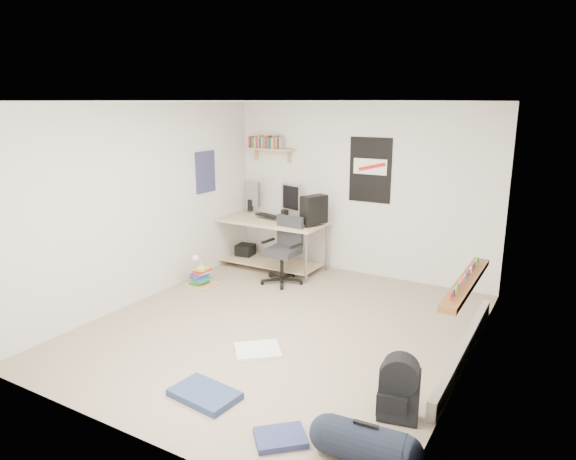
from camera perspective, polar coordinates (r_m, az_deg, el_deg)
The scene contains 26 objects.
floor at distance 5.94m, azimuth -0.80°, elevation -10.77°, with size 4.00×4.50×0.01m, color gray.
ceiling at distance 5.39m, azimuth -0.90°, elevation 14.20°, with size 4.00×4.50×0.01m, color white.
back_wall at distance 7.52m, azimuth 8.02°, elevation 4.44°, with size 4.00×0.01×2.50m, color silver.
left_wall at distance 6.76m, azimuth -15.61°, elevation 2.97°, with size 0.01×4.50×2.50m, color silver.
right_wall at distance 4.85m, azimuth 19.94°, elevation -1.64°, with size 0.01×4.50×2.50m, color silver.
desk at distance 7.85m, azimuth -2.17°, elevation -1.66°, with size 1.77×0.77×0.81m, color tan.
monitor_left at distance 8.13m, azimuth -3.93°, elevation 3.49°, with size 0.36×0.09×0.39m, color #A5A4A9.
monitor_right at distance 7.76m, azimuth 0.34°, elevation 3.06°, with size 0.37×0.09×0.41m, color #9B9BA0.
pc_tower at distance 7.29m, azimuth 2.89°, elevation 2.30°, with size 0.18×0.38×0.40m, color black.
keyboard at distance 7.78m, azimuth -2.27°, elevation 1.62°, with size 0.42×0.15×0.02m, color black.
speaker_left at distance 8.18m, azimuth -4.16°, elevation 2.77°, with size 0.09×0.09×0.18m, color black.
speaker_right at distance 7.46m, azimuth -0.37°, elevation 1.65°, with size 0.08×0.08×0.16m, color black.
office_chair at distance 7.16m, azimuth -0.70°, elevation -2.15°, with size 0.61×0.61×0.94m, color #252628.
wall_shelf at distance 8.01m, azimuth -1.93°, elevation 8.97°, with size 0.80×0.22×0.24m, color tan.
poster_back_wall at distance 7.40m, azimuth 9.11°, elevation 6.59°, with size 0.62×0.03×0.92m, color black.
poster_left_wall at distance 7.59m, azimuth -9.16°, elevation 6.38°, with size 0.02×0.42×0.60m, color navy.
window at distance 5.10m, azimuth 20.14°, elevation 1.41°, with size 0.10×1.50×1.26m, color brown.
baseboard_heater at distance 5.54m, azimuth 18.98°, elevation -12.44°, with size 0.08×2.50×0.18m, color #B7B2A8.
backpack at distance 4.44m, azimuth 12.24°, elevation -17.40°, with size 0.32×0.26×0.43m, color black.
duffel_bag at distance 3.97m, azimuth 8.56°, elevation -22.47°, with size 0.29×0.29×0.56m, color black.
tshirt at distance 5.40m, azimuth -3.41°, elevation -13.21°, with size 0.45×0.38×0.04m, color silver.
jeans_a at distance 4.72m, azimuth -9.25°, elevation -17.57°, with size 0.58×0.37×0.06m, color navy.
jeans_b at distance 4.19m, azimuth -0.85°, elevation -22.06°, with size 0.38×0.29×0.05m, color navy.
book_stack at distance 7.30m, azimuth -9.68°, elevation -4.86°, with size 0.42×0.34×0.28m, color brown.
desk_lamp at distance 7.20m, azimuth -9.73°, elevation -3.20°, with size 0.11×0.18×0.18m, color white.
subwoofer at distance 8.23m, azimuth -4.75°, elevation -2.58°, with size 0.26×0.26×0.29m, color black.
Camera 1 is at (2.77, -4.63, 2.50)m, focal length 32.00 mm.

